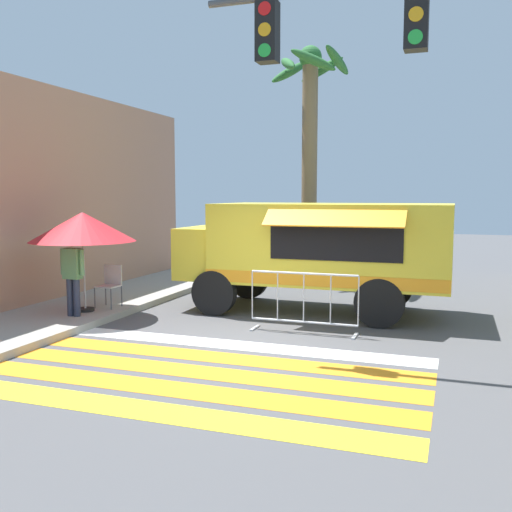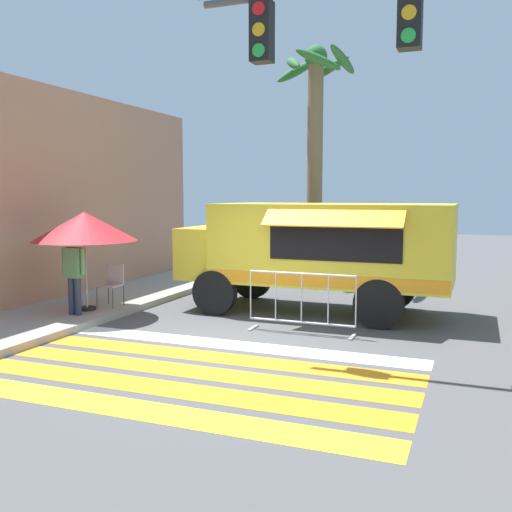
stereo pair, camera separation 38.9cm
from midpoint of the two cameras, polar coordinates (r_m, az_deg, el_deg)
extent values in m
plane|color=#4C4C4F|center=(9.56, -1.32, -9.00)|extent=(60.00, 60.00, 0.00)
cube|color=yellow|center=(7.04, -11.01, -14.71)|extent=(6.40, 0.56, 0.01)
cube|color=orange|center=(7.65, -7.89, -12.93)|extent=(6.40, 0.56, 0.01)
cube|color=orange|center=(8.29, -5.27, -11.38)|extent=(6.40, 0.56, 0.01)
cube|color=orange|center=(8.94, -3.06, -10.05)|extent=(6.40, 0.56, 0.01)
cube|color=white|center=(9.61, -1.16, -8.88)|extent=(6.40, 0.56, 0.01)
cube|color=yellow|center=(12.04, 8.69, 1.29)|extent=(4.80, 2.27, 1.64)
cube|color=yellow|center=(12.80, -1.87, 0.45)|extent=(1.69, 2.09, 1.10)
cube|color=#1E232D|center=(13.11, -5.08, 1.78)|extent=(0.06, 1.82, 0.42)
cube|color=black|center=(10.85, 8.81, 1.42)|extent=(2.54, 0.03, 0.74)
cube|color=orange|center=(10.62, 8.61, 3.75)|extent=(2.64, 0.43, 0.31)
cube|color=orange|center=(11.01, 7.32, -2.48)|extent=(4.80, 0.01, 0.24)
cylinder|color=black|center=(11.90, -3.22, -3.67)|extent=(0.94, 0.22, 0.94)
cylinder|color=black|center=(13.80, 0.39, -2.30)|extent=(0.94, 0.22, 0.94)
cylinder|color=black|center=(10.95, 13.18, -4.67)|extent=(0.94, 0.22, 0.94)
cylinder|color=black|center=(13.00, 14.50, -3.02)|extent=(0.94, 0.22, 0.94)
cube|color=black|center=(8.78, 16.49, 22.08)|extent=(0.32, 0.28, 0.90)
cylinder|color=#F2A519|center=(8.65, 16.40, 22.34)|extent=(0.20, 0.02, 0.20)
cylinder|color=green|center=(8.57, 16.34, 20.41)|extent=(0.20, 0.02, 0.20)
cube|color=black|center=(9.24, 1.89, 21.49)|extent=(0.32, 0.28, 0.90)
cylinder|color=red|center=(9.20, 1.58, 23.52)|extent=(0.20, 0.02, 0.20)
cylinder|color=#F2A519|center=(9.11, 1.58, 21.72)|extent=(0.20, 0.02, 0.20)
cylinder|color=green|center=(9.04, 1.57, 19.88)|extent=(0.20, 0.02, 0.20)
cylinder|color=black|center=(12.23, -15.65, -5.08)|extent=(0.36, 0.36, 0.06)
cylinder|color=#B2B2B7|center=(12.08, -15.78, -0.52)|extent=(0.04, 0.04, 2.02)
cone|color=red|center=(12.02, -15.88, 2.86)|extent=(2.11, 2.11, 0.59)
cylinder|color=#4C4C51|center=(12.42, -14.76, -4.00)|extent=(0.02, 0.02, 0.44)
cylinder|color=#4C4C51|center=(12.19, -13.25, -4.14)|extent=(0.02, 0.02, 0.44)
cylinder|color=#4C4C51|center=(12.73, -13.71, -3.72)|extent=(0.02, 0.02, 0.44)
cylinder|color=#4C4C51|center=(12.51, -12.22, -3.86)|extent=(0.02, 0.02, 0.44)
cube|color=beige|center=(12.42, -13.51, -2.87)|extent=(0.42, 0.42, 0.03)
cube|color=beige|center=(12.55, -13.03, -1.74)|extent=(0.42, 0.03, 0.41)
cylinder|color=#2D3347|center=(11.79, -17.05, -3.85)|extent=(0.13, 0.13, 0.74)
cylinder|color=#2D3347|center=(11.70, -16.47, -3.91)|extent=(0.13, 0.13, 0.74)
cube|color=#598C59|center=(11.65, -16.86, -0.65)|extent=(0.34, 0.20, 0.60)
cylinder|color=#598C59|center=(11.79, -17.71, -0.46)|extent=(0.09, 0.09, 0.51)
cylinder|color=#598C59|center=(11.51, -16.01, -0.55)|extent=(0.09, 0.09, 0.51)
sphere|color=tan|center=(11.61, -16.93, 1.46)|extent=(0.21, 0.21, 0.21)
cylinder|color=#B7BABF|center=(10.26, 5.67, -1.77)|extent=(1.98, 0.04, 0.04)
cylinder|color=#B7BABF|center=(10.42, 5.62, -6.62)|extent=(1.98, 0.04, 0.04)
cylinder|color=#B7BABF|center=(10.64, 0.51, -3.89)|extent=(0.02, 0.02, 0.89)
cylinder|color=#B7BABF|center=(10.48, 3.04, -4.05)|extent=(0.02, 0.02, 0.89)
cylinder|color=#B7BABF|center=(10.33, 5.65, -4.21)|extent=(0.02, 0.02, 0.89)
cylinder|color=#B7BABF|center=(10.21, 8.32, -4.37)|extent=(0.02, 0.02, 0.89)
cylinder|color=#B7BABF|center=(10.12, 11.06, -4.52)|extent=(0.02, 0.02, 0.89)
cube|color=#B7BABF|center=(10.75, 0.76, -7.21)|extent=(0.06, 0.44, 0.03)
cube|color=#B7BABF|center=(10.26, 10.71, -7.96)|extent=(0.06, 0.44, 0.03)
cylinder|color=#7A664C|center=(15.55, 6.61, 7.88)|extent=(0.41, 0.41, 5.96)
sphere|color=#2D6B33|center=(15.95, 6.76, 19.18)|extent=(0.60, 0.60, 0.60)
ellipsoid|color=#2D6B33|center=(15.62, 9.42, 18.81)|extent=(0.51, 1.54, 0.66)
ellipsoid|color=#2D6B33|center=(16.49, 7.92, 18.01)|extent=(1.35, 0.55, 0.72)
ellipsoid|color=#2D6B33|center=(16.44, 4.77, 17.94)|extent=(0.95, 1.38, 0.93)
ellipsoid|color=#2D6B33|center=(15.76, 4.49, 18.66)|extent=(0.83, 1.18, 0.65)
ellipsoid|color=#2D6B33|center=(15.31, 7.00, 18.94)|extent=(1.24, 0.66, 0.71)
camera|label=1|loc=(0.19, -89.03, 0.10)|focal=40.00mm
camera|label=2|loc=(0.19, 90.97, -0.10)|focal=40.00mm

